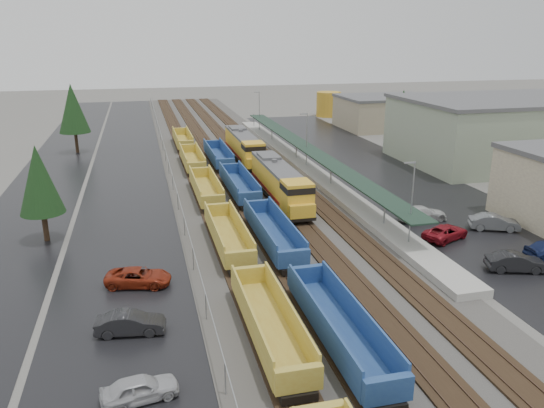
{
  "coord_description": "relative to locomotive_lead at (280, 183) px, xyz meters",
  "views": [
    {
      "loc": [
        -12.85,
        -19.48,
        18.16
      ],
      "look_at": [
        -0.58,
        29.65,
        2.0
      ],
      "focal_mm": 35.0,
      "sensor_mm": 36.0,
      "label": 1
    }
  ],
  "objects": [
    {
      "name": "tree_west_far",
      "position": [
        -25.0,
        33.81,
        4.83
      ],
      "size": [
        4.84,
        4.84,
        11.0
      ],
      "color": "#332316",
      "rests_on": "ground"
    },
    {
      "name": "industrial_buildings",
      "position": [
        35.76,
        9.66,
        1.95
      ],
      "size": [
        32.52,
        75.3,
        9.5
      ],
      "color": "tan",
      "rests_on": "ground"
    },
    {
      "name": "parked_car_west_a",
      "position": [
        -15.87,
        -31.47,
        -1.61
      ],
      "size": [
        2.27,
        4.24,
        1.37
      ],
      "primitive_type": "imported",
      "rotation": [
        0.0,
        0.0,
        1.74
      ],
      "color": "#B0B1B5",
      "rests_on": "ground"
    },
    {
      "name": "west_road",
      "position": [
        -27.0,
        23.81,
        -2.29
      ],
      "size": [
        9.0,
        160.0,
        0.02
      ],
      "primitive_type": "cube",
      "color": "black",
      "rests_on": "ground"
    },
    {
      "name": "parked_car_east_e",
      "position": [
        17.93,
        -13.81,
        -1.52
      ],
      "size": [
        3.32,
        5.0,
        1.56
      ],
      "primitive_type": "imported",
      "rotation": [
        0.0,
        0.0,
        1.18
      ],
      "color": "#5C5E61",
      "rests_on": "ground"
    },
    {
      "name": "tree_west_near",
      "position": [
        -24.0,
        -6.19,
        3.52
      ],
      "size": [
        3.96,
        3.96,
        9.0
      ],
      "color": "#332316",
      "rests_on": "ground"
    },
    {
      "name": "west_parking_lot",
      "position": [
        -17.0,
        23.81,
        -2.29
      ],
      "size": [
        10.0,
        160.0,
        0.02
      ],
      "primitive_type": "cube",
      "color": "black",
      "rests_on": "ground"
    },
    {
      "name": "trackbed",
      "position": [
        -2.0,
        23.81,
        -2.14
      ],
      "size": [
        14.6,
        160.0,
        0.22
      ],
      "color": "black",
      "rests_on": "ground"
    },
    {
      "name": "parked_car_west_c",
      "position": [
        -15.83,
        -17.8,
        -1.61
      ],
      "size": [
        3.33,
        5.3,
        1.36
      ],
      "primitive_type": "imported",
      "rotation": [
        0.0,
        0.0,
        1.34
      ],
      "color": "maroon",
      "rests_on": "ground"
    },
    {
      "name": "ballast_strip",
      "position": [
        -2.0,
        23.81,
        -2.26
      ],
      "size": [
        20.0,
        160.0,
        0.08
      ],
      "primitive_type": "cube",
      "color": "#302D2B",
      "rests_on": "ground"
    },
    {
      "name": "storage_tank",
      "position": [
        28.2,
        62.19,
        0.52
      ],
      "size": [
        5.63,
        5.63,
        5.63
      ],
      "primitive_type": "cylinder",
      "color": "gold",
      "rests_on": "ground"
    },
    {
      "name": "chainlink_fence",
      "position": [
        -11.5,
        22.25,
        -0.69
      ],
      "size": [
        0.08,
        160.04,
        2.02
      ],
      "color": "gray",
      "rests_on": "ground"
    },
    {
      "name": "parked_car_east_b",
      "position": [
        12.0,
        -14.87,
        -1.62
      ],
      "size": [
        4.03,
        5.38,
        1.36
      ],
      "primitive_type": "imported",
      "rotation": [
        0.0,
        0.0,
        1.99
      ],
      "color": "maroon",
      "rests_on": "ground"
    },
    {
      "name": "locomotive_lead",
      "position": [
        0.0,
        0.0,
        0.0
      ],
      "size": [
        2.87,
        18.9,
        4.28
      ],
      "color": "black",
      "rests_on": "ground"
    },
    {
      "name": "parked_car_west_b",
      "position": [
        -16.38,
        -24.66,
        -1.58
      ],
      "size": [
        2.09,
        4.53,
        1.44
      ],
      "primitive_type": "imported",
      "rotation": [
        0.0,
        0.0,
        1.44
      ],
      "color": "black",
      "rests_on": "ground"
    },
    {
      "name": "parked_car_east_a",
      "position": [
        13.65,
        -22.49,
        -1.53
      ],
      "size": [
        2.89,
        4.9,
        1.53
      ],
      "primitive_type": "imported",
      "rotation": [
        0.0,
        0.0,
        1.28
      ],
      "color": "black",
      "rests_on": "ground"
    },
    {
      "name": "locomotive_trail",
      "position": [
        0.0,
        21.0,
        0.0
      ],
      "size": [
        2.87,
        18.9,
        4.28
      ],
      "color": "black",
      "rests_on": "ground"
    },
    {
      "name": "tree_east",
      "position": [
        26.0,
        21.81,
        4.18
      ],
      "size": [
        4.4,
        4.4,
        10.0
      ],
      "color": "#332316",
      "rests_on": "ground"
    },
    {
      "name": "parked_car_east_c",
      "position": [
        12.52,
        -9.6,
        -1.55
      ],
      "size": [
        2.13,
        5.18,
        1.5
      ],
      "primitive_type": "imported",
      "rotation": [
        0.0,
        0.0,
        1.58
      ],
      "color": "silver",
      "rests_on": "ground"
    },
    {
      "name": "east_commuter_lot",
      "position": [
        17.0,
        13.81,
        -2.29
      ],
      "size": [
        16.0,
        100.0,
        0.02
      ],
      "primitive_type": "cube",
      "color": "black",
      "rests_on": "ground"
    },
    {
      "name": "well_string_blue",
      "position": [
        -4.0,
        -12.46,
        -1.13
      ],
      "size": [
        2.65,
        80.29,
        2.35
      ],
      "color": "navy",
      "rests_on": "ground"
    },
    {
      "name": "well_string_yellow",
      "position": [
        -8.0,
        -4.24,
        -1.15
      ],
      "size": [
        2.59,
        90.89,
        2.3
      ],
      "color": "#B29231",
      "rests_on": "ground"
    },
    {
      "name": "distant_hills",
      "position": [
        42.79,
        174.5,
        -2.3
      ],
      "size": [
        301.0,
        140.0,
        25.2
      ],
      "color": "#55644E",
      "rests_on": "ground"
    },
    {
      "name": "station_platform",
      "position": [
        7.5,
        13.82,
        -1.56
      ],
      "size": [
        3.0,
        80.0,
        8.0
      ],
      "color": "#9E9B93",
      "rests_on": "ground"
    }
  ]
}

